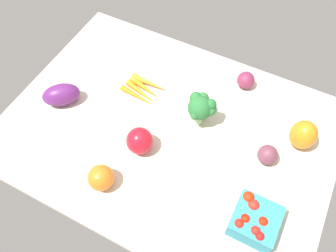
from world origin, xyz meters
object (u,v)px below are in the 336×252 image
object	(u,v)px
heirloom_tomato_orange	(101,178)
bell_pepper_orange	(303,135)
red_onion_near_basket	(268,155)
broccoli_head	(201,107)
berry_basket	(255,220)
red_onion_center	(246,80)
bell_pepper_red	(140,141)
carrot_bunch	(144,89)
eggplant	(61,95)

from	to	relation	value
heirloom_tomato_orange	bell_pepper_orange	size ratio (longest dim) A/B	0.75
heirloom_tomato_orange	red_onion_near_basket	xyz separation A→B (cm)	(-39.79, -29.12, -0.77)
broccoli_head	berry_basket	bearing A→B (deg)	137.46
red_onion_center	bell_pepper_red	world-z (taller)	bell_pepper_red
broccoli_head	bell_pepper_red	size ratio (longest dim) A/B	1.31
heirloom_tomato_orange	bell_pepper_red	world-z (taller)	bell_pepper_red
red_onion_near_basket	carrot_bunch	size ratio (longest dim) A/B	0.41
broccoli_head	carrot_bunch	distance (cm)	23.00
heirloom_tomato_orange	carrot_bunch	bearing A→B (deg)	-80.41
carrot_bunch	berry_basket	bearing A→B (deg)	150.99
heirloom_tomato_orange	eggplant	distance (cm)	34.10
red_onion_near_basket	carrot_bunch	xyz separation A→B (cm)	(45.79, -6.40, -1.84)
bell_pepper_red	red_onion_center	bearing A→B (deg)	-117.58
red_onion_center	berry_basket	bearing A→B (deg)	112.70
eggplant	red_onion_center	size ratio (longest dim) A/B	2.05
heirloom_tomato_orange	red_onion_near_basket	distance (cm)	49.31
eggplant	red_onion_center	bearing A→B (deg)	170.40
broccoli_head	bell_pepper_orange	size ratio (longest dim) A/B	1.12
red_onion_center	bell_pepper_orange	xyz separation A→B (cm)	(-23.20, 14.25, 2.05)
red_onion_near_basket	red_onion_center	size ratio (longest dim) A/B	1.01
broccoli_head	red_onion_center	size ratio (longest dim) A/B	1.89
eggplant	bell_pepper_red	distance (cm)	32.41
red_onion_center	carrot_bunch	distance (cm)	35.05
red_onion_center	bell_pepper_orange	bearing A→B (deg)	148.45
eggplant	bell_pepper_red	xyz separation A→B (cm)	(-32.18, 3.83, 0.66)
bell_pepper_red	heirloom_tomato_orange	bearing A→B (deg)	75.57
broccoli_head	red_onion_center	xyz separation A→B (cm)	(-7.97, -20.54, -4.48)
berry_basket	bell_pepper_red	distance (cm)	39.54
eggplant	carrot_bunch	xyz separation A→B (cm)	(-22.23, -16.40, -2.48)
berry_basket	broccoli_head	bearing A→B (deg)	-42.54
broccoli_head	red_onion_near_basket	size ratio (longest dim) A/B	1.87
red_onion_near_basket	carrot_bunch	bearing A→B (deg)	-7.96
heirloom_tomato_orange	berry_basket	xyz separation A→B (cm)	(-42.87, -8.42, -0.30)
red_onion_center	red_onion_near_basket	bearing A→B (deg)	122.87
heirloom_tomato_orange	carrot_bunch	world-z (taller)	heirloom_tomato_orange
bell_pepper_orange	bell_pepper_red	size ratio (longest dim) A/B	1.16
heirloom_tomato_orange	berry_basket	world-z (taller)	heirloom_tomato_orange
red_onion_near_basket	red_onion_center	world-z (taller)	same
heirloom_tomato_orange	eggplant	xyz separation A→B (cm)	(28.24, -19.12, -0.13)
red_onion_near_basket	bell_pepper_orange	size ratio (longest dim) A/B	0.60
eggplant	broccoli_head	xyz separation A→B (cm)	(-44.23, -13.97, 3.81)
broccoli_head	red_onion_center	world-z (taller)	broccoli_head
bell_pepper_orange	bell_pepper_red	xyz separation A→B (cm)	(43.22, 24.08, -0.71)
broccoli_head	bell_pepper_red	world-z (taller)	broccoli_head
heirloom_tomato_orange	red_onion_near_basket	size ratio (longest dim) A/B	1.25
carrot_bunch	bell_pepper_orange	xyz separation A→B (cm)	(-53.16, -3.85, 3.86)
heirloom_tomato_orange	carrot_bunch	size ratio (longest dim) A/B	0.51
broccoli_head	red_onion_center	distance (cm)	22.48
carrot_bunch	broccoli_head	bearing A→B (deg)	173.67
eggplant	bell_pepper_red	bearing A→B (deg)	130.15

